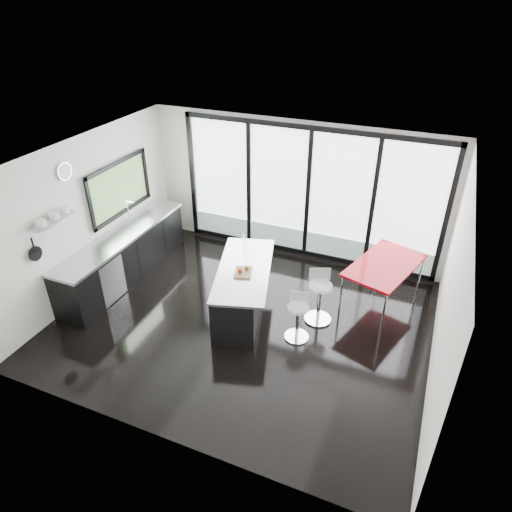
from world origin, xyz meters
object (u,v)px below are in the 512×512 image
at_px(island, 241,288).
at_px(bar_stool_near, 297,322).
at_px(red_table, 382,284).
at_px(bar_stool_far, 319,302).

xyz_separation_m(island, bar_stool_near, (1.15, -0.35, -0.11)).
bearing_deg(red_table, island, -153.90).
bearing_deg(island, bar_stool_far, 9.03).
bearing_deg(island, bar_stool_near, -17.13).
height_order(island, bar_stool_near, island).
xyz_separation_m(bar_stool_near, bar_stool_far, (0.19, 0.57, 0.05)).
bearing_deg(red_table, bar_stool_far, -135.24).
distance_m(island, bar_stool_far, 1.36).
distance_m(bar_stool_near, red_table, 1.80).
bearing_deg(bar_stool_near, island, 150.16).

